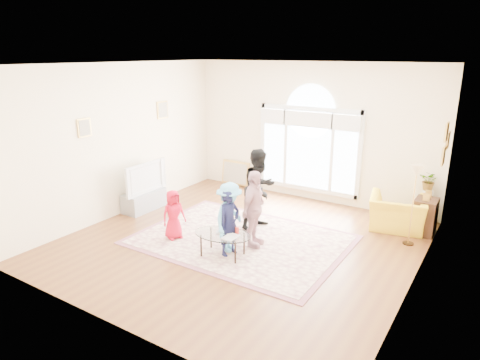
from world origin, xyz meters
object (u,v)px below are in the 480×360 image
Objects in this scene: tv_console at (144,200)px; television at (143,177)px; area_rug at (241,239)px; coffee_table at (223,235)px; armchair at (397,213)px.

tv_console is 0.55m from television.
area_rug is 3.28× the size of coffee_table.
area_rug is 3.15m from armchair.
tv_console is (-2.71, 0.22, 0.20)m from area_rug.
armchair is at bearing 42.18° from area_rug.
television is (-2.70, 0.22, 0.75)m from area_rug.
television reaches higher than tv_console.
area_rug is 0.83m from coffee_table.
armchair is at bearing 20.60° from television.
television is (0.01, -0.00, 0.55)m from tv_console.
coffee_table is (2.80, -0.94, 0.19)m from tv_console.
armchair is at bearing 20.57° from tv_console.
television is at bearing -0.00° from tv_console.
television reaches higher than armchair.
coffee_table reaches higher than area_rug.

